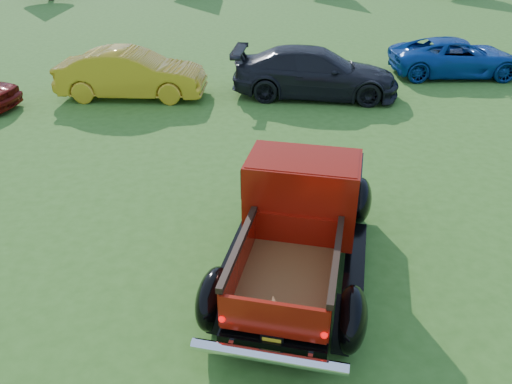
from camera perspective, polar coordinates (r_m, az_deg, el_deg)
The scene contains 5 objects.
ground at distance 8.41m, azimuth 1.56°, elevation -7.16°, with size 120.00×120.00×0.00m, color #35611B.
pickup_truck at distance 7.99m, azimuth 5.23°, elevation -2.17°, with size 3.28×5.08×1.78m.
show_car_yellow at distance 16.06m, azimuth -14.02°, elevation 12.98°, with size 1.54×4.43×1.46m, color gold.
show_car_grey at distance 15.82m, azimuth 6.79°, elevation 13.40°, with size 2.05×5.05×1.47m, color black.
show_car_blue at distance 19.25m, azimuth 21.98°, elevation 14.09°, with size 2.10×4.56×1.27m, color #0D3D93.
Camera 1 is at (-0.65, -6.74, 4.98)m, focal length 35.00 mm.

